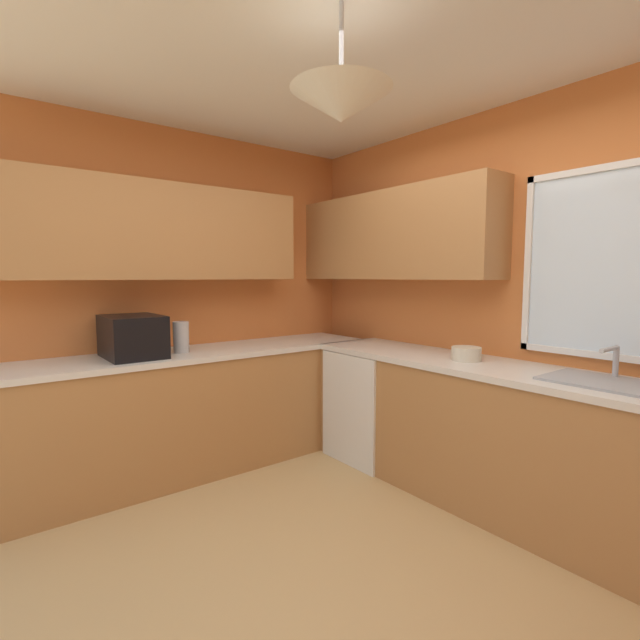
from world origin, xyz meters
The scene contains 9 objects.
ground_plane centered at (0.00, 0.00, 0.00)m, with size 9.02×9.02×0.00m, color tan.
room_shell centered at (-0.39, 0.47, 1.77)m, with size 4.22×3.36×2.68m.
counter_run_left centered at (-1.74, 0.00, 0.46)m, with size 0.65×2.97×0.91m.
counter_run_back centered at (0.21, 1.31, 0.46)m, with size 3.31×0.65×0.91m.
dishwasher centered at (-1.08, 1.28, 0.43)m, with size 0.60×0.60×0.87m, color white.
microwave centered at (-1.74, -0.41, 1.06)m, with size 0.48×0.36×0.29m, color black.
kettle centered at (-1.72, -0.08, 1.03)m, with size 0.11×0.11×0.23m, color #B7B7BC.
sink_assembly centered at (0.59, 1.32, 0.93)m, with size 0.55×0.40×0.19m.
bowl centered at (-0.25, 1.31, 0.96)m, with size 0.19×0.19×0.09m, color beige.
Camera 1 is at (1.56, -1.32, 1.47)m, focal length 25.86 mm.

